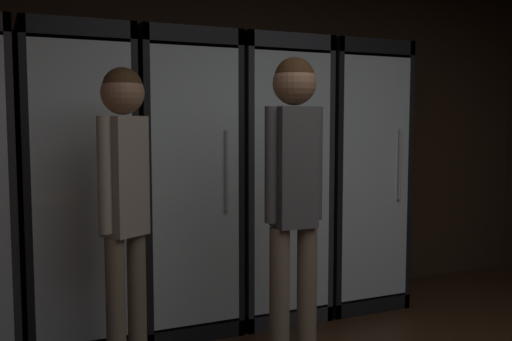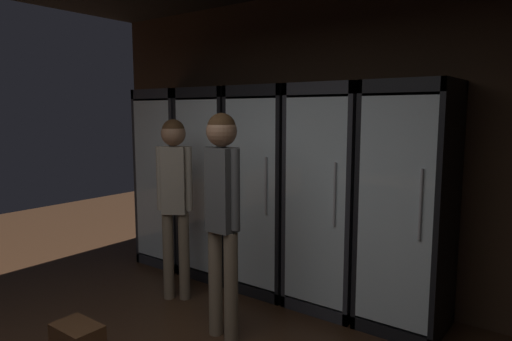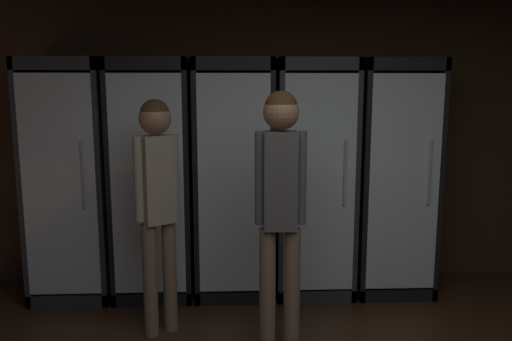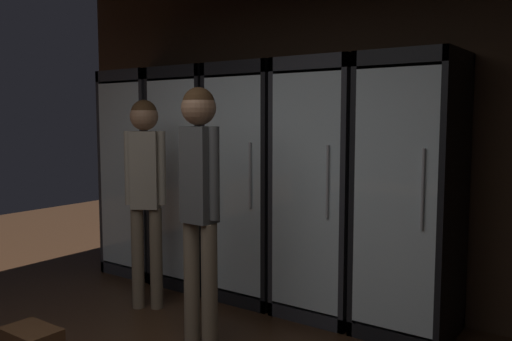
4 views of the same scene
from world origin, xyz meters
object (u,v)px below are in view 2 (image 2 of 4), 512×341
object	(u,v)px
cooler_left	(220,185)
cooler_center	(272,191)
shopper_near	(222,199)
cooler_far_left	(176,179)
cooler_right	(334,199)
shopper_far	(175,186)
cooler_far_right	(410,209)

from	to	relation	value
cooler_left	cooler_center	xyz separation A→B (m)	(0.66, -0.00, 0.01)
shopper_near	cooler_left	bearing A→B (deg)	132.19
cooler_far_left	cooler_right	xyz separation A→B (m)	(1.97, -0.00, -0.00)
shopper_far	shopper_near	bearing A→B (deg)	-19.15
cooler_left	shopper_far	world-z (taller)	cooler_left
cooler_right	shopper_far	distance (m)	1.40
cooler_center	shopper_far	size ratio (longest dim) A/B	1.18
cooler_right	cooler_left	bearing A→B (deg)	179.94
cooler_far_right	shopper_far	bearing A→B (deg)	-157.38
cooler_far_left	cooler_left	size ratio (longest dim) A/B	1.00
cooler_center	cooler_right	distance (m)	0.66
cooler_far_left	shopper_near	world-z (taller)	cooler_far_left
cooler_center	shopper_near	distance (m)	1.09
cooler_right	shopper_near	distance (m)	1.11
cooler_left	cooler_far_right	bearing A→B (deg)	0.03
cooler_far_left	cooler_far_right	bearing A→B (deg)	0.03
cooler_far_left	cooler_center	distance (m)	1.31
cooler_right	shopper_far	bearing A→B (deg)	-147.09
shopper_near	shopper_far	distance (m)	0.85
cooler_far_left	shopper_far	xyz separation A→B (m)	(0.79, -0.76, 0.10)
cooler_far_left	cooler_left	xyz separation A→B (m)	(0.66, 0.00, -0.00)
cooler_far_right	shopper_far	distance (m)	1.98
cooler_center	cooler_right	xyz separation A→B (m)	(0.66, 0.00, -0.00)
cooler_left	cooler_far_right	size ratio (longest dim) A/B	1.00
shopper_near	cooler_far_right	bearing A→B (deg)	45.52
cooler_far_right	shopper_near	xyz separation A→B (m)	(-1.02, -1.04, 0.12)
cooler_center	cooler_far_right	bearing A→B (deg)	0.11
cooler_far_right	cooler_right	bearing A→B (deg)	-179.80
cooler_right	cooler_far_right	world-z (taller)	same
cooler_left	shopper_far	distance (m)	0.78
cooler_right	shopper_near	size ratio (longest dim) A/B	1.14
cooler_far_left	shopper_far	distance (m)	1.10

